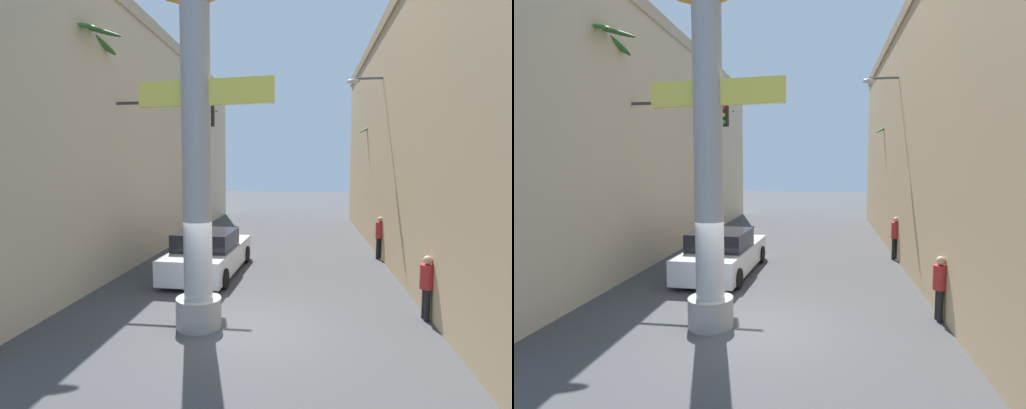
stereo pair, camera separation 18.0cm
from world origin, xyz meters
TOP-DOWN VIEW (x-y plane):
  - ground_plane at (0.00, 10.00)m, footprint 83.22×83.22m
  - building_left at (-8.81, 9.61)m, footprint 8.25×25.70m
  - building_right at (8.81, 7.45)m, footprint 8.48×26.19m
  - neon_sign_pole at (-0.87, 0.04)m, footprint 3.52×1.06m
  - street_lamp at (5.16, 8.45)m, footprint 2.39×0.28m
  - crossing_sign at (5.11, 1.04)m, footprint 0.47×0.47m
  - traffic_light_mast at (-4.09, 4.15)m, footprint 4.72×0.32m
  - car_lead at (-1.78, 4.68)m, footprint 2.32×5.08m
  - palm_tree_mid_right at (5.80, 12.47)m, footprint 3.21×2.92m
  - palm_tree_far_left at (-6.08, 18.69)m, footprint 3.04×3.00m
  - palm_tree_near_left at (-5.31, 2.44)m, footprint 2.68×2.66m
  - pedestrian_by_sign at (4.54, 1.16)m, footprint 0.35×0.35m
  - pedestrian_mid_right at (4.58, 7.74)m, footprint 0.48×0.48m

SIDE VIEW (x-z plane):
  - ground_plane at x=0.00m, z-range 0.00..0.00m
  - car_lead at x=-1.78m, z-range -0.08..1.48m
  - pedestrian_by_sign at x=4.54m, z-range 0.13..1.73m
  - pedestrian_mid_right at x=4.58m, z-range 0.15..1.88m
  - crossing_sign at x=5.11m, z-range 0.44..3.32m
  - palm_tree_mid_right at x=5.80m, z-range 0.90..7.25m
  - traffic_light_mast at x=-4.09m, z-range 1.19..7.16m
  - street_lamp at x=5.16m, z-range 0.75..8.27m
  - palm_tree_near_left at x=-5.31m, z-range 0.74..8.74m
  - building_left at x=-8.81m, z-range 0.01..9.75m
  - building_right at x=8.81m, z-range 0.01..9.86m
  - palm_tree_far_left at x=-6.08m, z-range 0.85..9.18m
  - neon_sign_pole at x=-0.87m, z-range 0.01..10.81m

